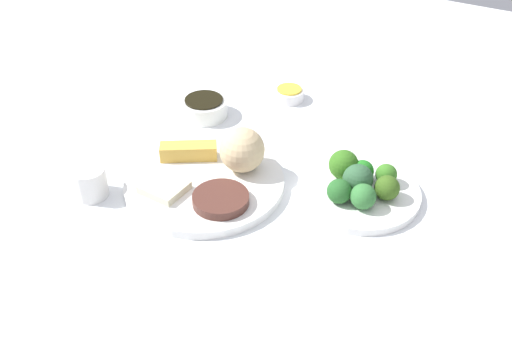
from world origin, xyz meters
TOP-DOWN VIEW (x-y plane):
  - tabletop at (0.00, 0.00)m, footprint 2.20×2.20m
  - main_plate at (0.04, 0.03)m, footprint 0.29×0.29m
  - rice_scoop at (0.00, -0.03)m, footprint 0.08×0.08m
  - spring_roll at (0.11, -0.01)m, footprint 0.11×0.08m
  - crab_rangoon_wonton at (0.09, 0.09)m, footprint 0.08×0.07m
  - stir_fry_heap at (-0.02, 0.08)m, footprint 0.10×0.10m
  - broccoli_plate at (-0.21, -0.08)m, footprint 0.22×0.22m
  - broccoli_floret_0 at (-0.21, -0.07)m, footprint 0.05×0.05m
  - broccoli_floret_1 at (-0.17, -0.10)m, footprint 0.05×0.05m
  - broccoli_floret_2 at (-0.19, -0.03)m, footprint 0.04×0.04m
  - broccoli_floret_3 at (-0.26, -0.08)m, footprint 0.04×0.04m
  - broccoli_floret_4 at (-0.23, -0.03)m, footprint 0.04×0.04m
  - broccoli_floret_5 at (-0.24, -0.12)m, footprint 0.04×0.04m
  - broccoli_floret_6 at (-0.20, -0.10)m, footprint 0.04×0.04m
  - soy_sauce_bowl at (0.18, -0.18)m, footprint 0.10×0.10m
  - soy_sauce_bowl_liquid at (0.18, -0.18)m, footprint 0.08×0.08m
  - sauce_ramekin_hot_mustard at (0.05, -0.32)m, footprint 0.07×0.07m
  - sauce_ramekin_hot_mustard_liquid at (0.05, -0.32)m, footprint 0.05×0.05m
  - teacup at (0.21, 0.15)m, footprint 0.06×0.06m

SIDE VIEW (x-z plane):
  - tabletop at x=0.00m, z-range 0.00..0.02m
  - broccoli_plate at x=-0.21m, z-range 0.02..0.03m
  - main_plate at x=0.04m, z-range 0.02..0.04m
  - sauce_ramekin_hot_mustard at x=0.05m, z-range 0.02..0.04m
  - soy_sauce_bowl at x=0.18m, z-range 0.02..0.06m
  - crab_rangoon_wonton at x=0.09m, z-range 0.04..0.05m
  - stir_fry_heap at x=-0.02m, z-range 0.04..0.05m
  - sauce_ramekin_hot_mustard_liquid at x=0.05m, z-range 0.04..0.05m
  - teacup at x=0.21m, z-range 0.02..0.08m
  - spring_roll at x=0.11m, z-range 0.04..0.07m
  - broccoli_floret_5 at x=-0.24m, z-range 0.03..0.07m
  - broccoli_floret_6 at x=-0.20m, z-range 0.03..0.07m
  - broccoli_floret_2 at x=-0.19m, z-range 0.03..0.08m
  - broccoli_floret_3 at x=-0.26m, z-range 0.03..0.08m
  - broccoli_floret_4 at x=-0.23m, z-range 0.03..0.08m
  - soy_sauce_bowl_liquid at x=0.18m, z-range 0.06..0.06m
  - broccoli_floret_0 at x=-0.21m, z-range 0.03..0.09m
  - broccoli_floret_1 at x=-0.17m, z-range 0.03..0.09m
  - rice_scoop at x=0.00m, z-range 0.04..0.12m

